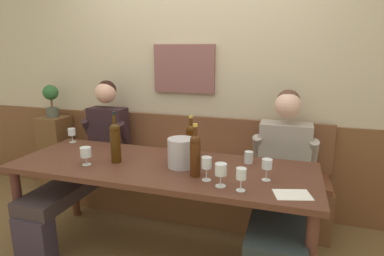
% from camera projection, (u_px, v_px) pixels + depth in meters
% --- Properties ---
extents(room_wall_back, '(6.80, 0.12, 2.80)m').
position_uv_depth(room_wall_back, '(198.00, 68.00, 3.11)').
color(room_wall_back, beige).
rests_on(room_wall_back, ground).
extents(wood_wainscot_panel, '(6.80, 0.03, 0.92)m').
position_uv_depth(wood_wainscot_panel, '(196.00, 162.00, 3.28)').
color(wood_wainscot_panel, brown).
rests_on(wood_wainscot_panel, ground).
extents(wall_bench, '(2.55, 0.42, 0.94)m').
position_uv_depth(wall_bench, '(190.00, 186.00, 3.13)').
color(wall_bench, brown).
rests_on(wall_bench, ground).
extents(dining_table, '(2.25, 0.79, 0.75)m').
position_uv_depth(dining_table, '(161.00, 175.00, 2.39)').
color(dining_table, '#522D20').
rests_on(dining_table, ground).
extents(person_center_right_seat, '(0.48, 1.26, 1.28)m').
position_uv_depth(person_center_right_seat, '(88.00, 156.00, 2.95)').
color(person_center_right_seat, '#362C3B').
rests_on(person_center_right_seat, ground).
extents(person_right_seat, '(0.53, 1.26, 1.25)m').
position_uv_depth(person_right_seat, '(282.00, 178.00, 2.46)').
color(person_right_seat, '#372835').
rests_on(person_right_seat, ground).
extents(ice_bucket, '(0.20, 0.20, 0.21)m').
position_uv_depth(ice_bucket, '(181.00, 153.00, 2.31)').
color(ice_bucket, '#B9B6B9').
rests_on(ice_bucket, dining_table).
extents(wine_bottle_clear_water, '(0.08, 0.08, 0.33)m').
position_uv_depth(wine_bottle_clear_water, '(191.00, 139.00, 2.53)').
color(wine_bottle_clear_water, '#462407').
rests_on(wine_bottle_clear_water, dining_table).
extents(wine_bottle_amber_mid, '(0.07, 0.07, 0.36)m').
position_uv_depth(wine_bottle_amber_mid, '(195.00, 154.00, 2.12)').
color(wine_bottle_amber_mid, '#48220C').
rests_on(wine_bottle_amber_mid, dining_table).
extents(wine_bottle_green_tall, '(0.08, 0.08, 0.39)m').
position_uv_depth(wine_bottle_green_tall, '(115.00, 141.00, 2.39)').
color(wine_bottle_green_tall, '#3D2408').
rests_on(wine_bottle_green_tall, dining_table).
extents(wine_glass_by_bottle, '(0.07, 0.07, 0.16)m').
position_uv_depth(wine_glass_by_bottle, '(207.00, 164.00, 2.07)').
color(wine_glass_by_bottle, silver).
rests_on(wine_glass_by_bottle, dining_table).
extents(wine_glass_near_bucket, '(0.08, 0.08, 0.13)m').
position_uv_depth(wine_glass_near_bucket, '(86.00, 153.00, 2.35)').
color(wine_glass_near_bucket, silver).
rests_on(wine_glass_near_bucket, dining_table).
extents(wine_glass_mid_left, '(0.06, 0.06, 0.14)m').
position_uv_depth(wine_glass_mid_left, '(241.00, 175.00, 1.91)').
color(wine_glass_mid_left, silver).
rests_on(wine_glass_mid_left, dining_table).
extents(wine_glass_center_front, '(0.07, 0.07, 0.14)m').
position_uv_depth(wine_glass_center_front, '(267.00, 165.00, 2.07)').
color(wine_glass_center_front, silver).
rests_on(wine_glass_center_front, dining_table).
extents(wine_glass_left_end, '(0.07, 0.07, 0.15)m').
position_uv_depth(wine_glass_left_end, '(221.00, 170.00, 1.97)').
color(wine_glass_left_end, silver).
rests_on(wine_glass_left_end, dining_table).
extents(wine_glass_right_end, '(0.07, 0.07, 0.13)m').
position_uv_depth(wine_glass_right_end, '(72.00, 133.00, 2.93)').
color(wine_glass_right_end, silver).
rests_on(wine_glass_right_end, dining_table).
extents(water_tumbler_left, '(0.07, 0.07, 0.09)m').
position_uv_depth(water_tumbler_left, '(249.00, 157.00, 2.40)').
color(water_tumbler_left, silver).
rests_on(water_tumbler_left, dining_table).
extents(tasting_sheet_left_guest, '(0.24, 0.20, 0.00)m').
position_uv_depth(tasting_sheet_left_guest, '(292.00, 195.00, 1.88)').
color(tasting_sheet_left_guest, white).
rests_on(tasting_sheet_left_guest, dining_table).
extents(corner_pedestal, '(0.28, 0.28, 0.86)m').
position_uv_depth(corner_pedestal, '(57.00, 155.00, 3.58)').
color(corner_pedestal, brown).
rests_on(corner_pedestal, ground).
extents(potted_plant, '(0.16, 0.16, 0.35)m').
position_uv_depth(potted_plant, '(51.00, 98.00, 3.43)').
color(potted_plant, '#4F5343').
rests_on(potted_plant, corner_pedestal).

